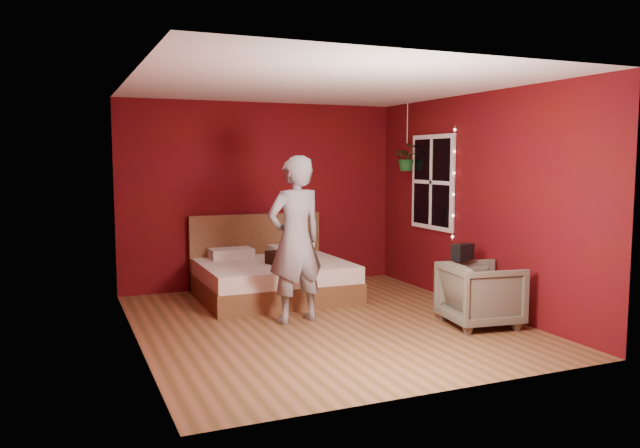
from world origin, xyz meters
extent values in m
plane|color=brown|center=(0.00, 0.00, 0.00)|extent=(4.50, 4.50, 0.00)
cube|color=#560D09|center=(0.00, 2.26, 1.30)|extent=(4.00, 0.02, 2.60)
cube|color=#560D09|center=(0.00, -2.26, 1.30)|extent=(4.00, 0.02, 2.60)
cube|color=#560D09|center=(-2.01, 0.00, 1.30)|extent=(0.02, 4.50, 2.60)
cube|color=#560D09|center=(2.01, 0.00, 1.30)|extent=(0.02, 4.50, 2.60)
cube|color=white|center=(0.00, 0.00, 2.61)|extent=(4.00, 4.50, 0.02)
cube|color=white|center=(1.97, 0.90, 1.50)|extent=(0.04, 0.97, 1.27)
cube|color=black|center=(1.96, 0.90, 1.50)|extent=(0.02, 0.85, 1.15)
cube|color=white|center=(1.95, 0.90, 1.50)|extent=(0.03, 0.05, 1.15)
cube|color=white|center=(1.95, 0.90, 1.50)|extent=(0.03, 0.85, 0.05)
cylinder|color=silver|center=(1.94, 0.38, 1.50)|extent=(0.01, 0.01, 1.45)
sphere|color=#FFF2CC|center=(1.94, 0.38, 0.83)|extent=(0.04, 0.04, 0.04)
sphere|color=#FFF2CC|center=(1.94, 0.38, 1.09)|extent=(0.04, 0.04, 0.04)
sphere|color=#FFF2CC|center=(1.94, 0.38, 1.36)|extent=(0.04, 0.04, 0.04)
sphere|color=#FFF2CC|center=(1.94, 0.38, 1.63)|extent=(0.04, 0.04, 0.04)
sphere|color=#FFF2CC|center=(1.94, 0.38, 1.90)|extent=(0.04, 0.04, 0.04)
sphere|color=#FFF2CC|center=(1.94, 0.38, 2.17)|extent=(0.04, 0.04, 0.04)
cube|color=brown|center=(-0.11, 1.40, 0.13)|extent=(1.89, 1.61, 0.26)
cube|color=silver|center=(-0.11, 1.40, 0.37)|extent=(1.85, 1.58, 0.21)
cube|color=brown|center=(-0.11, 2.16, 0.52)|extent=(1.89, 0.08, 1.04)
cube|color=silver|center=(-0.54, 1.94, 0.54)|extent=(0.57, 0.36, 0.13)
cube|color=silver|center=(0.31, 1.94, 0.54)|extent=(0.57, 0.36, 0.13)
imported|color=gray|center=(-0.28, 0.16, 0.92)|extent=(0.74, 0.55, 1.85)
imported|color=#686452|center=(1.52, -0.77, 0.35)|extent=(0.86, 0.84, 0.69)
cube|color=black|center=(1.44, -0.54, 0.78)|extent=(0.28, 0.20, 0.18)
cube|color=black|center=(0.02, 1.19, 0.55)|extent=(0.55, 0.55, 0.16)
cylinder|color=silver|center=(1.88, 1.42, 2.31)|extent=(0.01, 0.01, 0.58)
imported|color=#1B5F1E|center=(1.88, 1.42, 1.83)|extent=(0.42, 0.40, 0.38)
camera|label=1|loc=(-2.69, -6.21, 1.82)|focal=35.00mm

